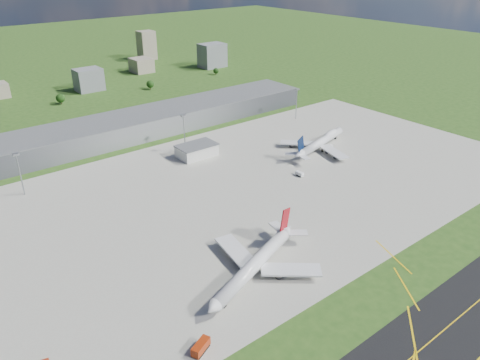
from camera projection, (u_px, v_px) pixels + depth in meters
ground at (149, 139)px, 351.90m from camera, size 1400.00×1400.00×0.00m
apron at (253, 187)px, 280.15m from camera, size 360.00×190.00×0.08m
terminal at (139, 124)px, 359.15m from camera, size 300.00×42.00×15.00m
ops_building at (197, 151)px, 320.59m from camera, size 26.00×16.00×8.00m
mast_west at (19, 167)px, 263.56m from camera, size 3.50×2.00×25.90m
mast_center at (184, 126)px, 325.12m from camera, size 3.50×2.00×25.90m
mast_east at (297, 98)px, 386.69m from camera, size 3.50×2.00×25.90m
airliner_red_twin at (256, 264)px, 202.61m from camera, size 68.02×51.60×19.34m
airliner_blue_quad at (321, 142)px, 333.19m from camera, size 68.09×52.45×18.04m
fire_truck at (201, 347)px, 164.07m from camera, size 8.96×6.33×3.71m
tug_yellow at (232, 243)px, 224.12m from camera, size 4.41×3.77×1.88m
van_white_near at (300, 174)px, 293.20m from camera, size 2.60×5.43×2.71m
van_white_far at (330, 147)px, 334.52m from camera, size 4.80×2.95×2.34m
bldg_c at (89, 80)px, 470.74m from camera, size 26.00×20.00×22.00m
bldg_ce at (142, 65)px, 544.95m from camera, size 22.00×24.00×16.00m
bldg_e at (212, 55)px, 566.00m from camera, size 30.00×22.00×28.00m
bldg_tall_e at (147, 45)px, 605.12m from camera, size 20.00×18.00×36.00m
tree_c at (60, 98)px, 429.53m from camera, size 8.10×8.10×9.90m
tree_e at (150, 84)px, 476.53m from camera, size 7.65×7.65×9.35m
tree_far_e at (216, 71)px, 534.36m from camera, size 6.30×6.30×7.70m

